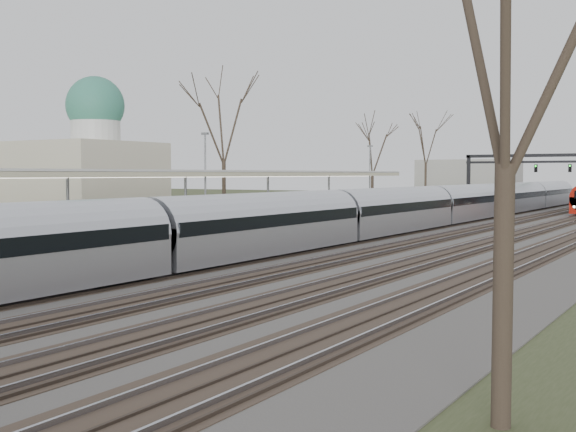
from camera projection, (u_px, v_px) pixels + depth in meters
name	position (u px, v px, depth m)	size (l,w,h in m)	color
track_bed	(477.00, 228.00, 51.57)	(24.00, 160.00, 0.22)	#474442
platform	(225.00, 233.00, 41.61)	(3.50, 69.00, 1.00)	#9E9B93
canopy	(173.00, 173.00, 37.58)	(4.10, 50.00, 3.11)	slate
dome_building	(78.00, 177.00, 48.51)	(10.00, 8.00, 10.30)	beige
signal_gantry	(563.00, 164.00, 76.71)	(21.00, 0.59, 6.08)	black
tree_west_far	(224.00, 119.00, 54.26)	(5.50, 5.50, 11.33)	#2D231C
train_near	(434.00, 208.00, 51.89)	(2.62, 90.21, 3.05)	#AEB0B9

